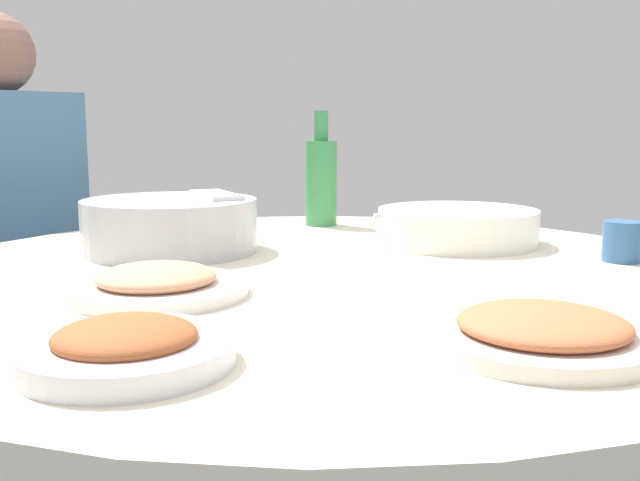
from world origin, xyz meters
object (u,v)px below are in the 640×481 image
diner_left (2,205)px  tea_cup_near (622,241)px  stool_for_diner_left (17,422)px  soup_bowl (457,227)px  rice_bowl (170,224)px  green_bottle (321,180)px  dish_shrimp (157,283)px  round_dining_table (322,341)px  dish_tofu_braise (543,332)px  dish_stirfry (126,347)px

diner_left → tea_cup_near: bearing=-90.5°
stool_for_diner_left → diner_left: size_ratio=0.58×
soup_bowl → stool_for_diner_left: soup_bowl is taller
rice_bowl → green_bottle: size_ratio=1.21×
soup_bowl → dish_shrimp: size_ratio=1.24×
dish_shrimp → green_bottle: (0.70, 0.07, 0.08)m
round_dining_table → dish_tofu_braise: dish_tofu_braise is taller
green_bottle → diner_left: (-0.19, 0.73, -0.07)m
round_dining_table → rice_bowl: 0.35m
round_dining_table → soup_bowl: (0.32, -0.13, 0.14)m
rice_bowl → green_bottle: green_bottle is taller
dish_shrimp → tea_cup_near: size_ratio=3.61×
tea_cup_near → diner_left: 1.35m
stool_for_diner_left → diner_left: diner_left is taller
dish_shrimp → green_bottle: 0.71m
soup_bowl → diner_left: bearing=93.1°
diner_left → dish_stirfry: bearing=-128.4°
dish_tofu_braise → green_bottle: bearing=37.1°
soup_bowl → green_bottle: 0.37m
round_dining_table → dish_stirfry: 0.50m
dish_tofu_braise → dish_shrimp: (0.03, 0.49, -0.00)m
tea_cup_near → stool_for_diner_left: size_ratio=0.15×
dish_stirfry → green_bottle: bearing=12.6°
dish_shrimp → stool_for_diner_left: size_ratio=0.54×
soup_bowl → dish_tofu_braise: (-0.60, -0.22, -0.01)m
dish_tofu_braise → diner_left: (0.54, 1.29, 0.02)m
dish_tofu_braise → stool_for_diner_left: (0.54, 1.29, -0.52)m
soup_bowl → stool_for_diner_left: 1.20m
soup_bowl → round_dining_table: bearing=157.4°
dish_tofu_braise → dish_shrimp: size_ratio=0.96×
rice_bowl → diner_left: (0.22, 0.63, -0.02)m
rice_bowl → stool_for_diner_left: (0.22, 0.63, -0.56)m
round_dining_table → dish_tofu_braise: (-0.28, -0.36, 0.13)m
green_bottle → stool_for_diner_left: (-0.19, 0.73, -0.61)m
tea_cup_near → round_dining_table: bearing=121.2°
round_dining_table → tea_cup_near: (0.25, -0.42, 0.15)m
green_bottle → stool_for_diner_left: bearing=104.7°
dish_stirfry → green_bottle: (0.94, 0.21, 0.08)m
tea_cup_near → rice_bowl: bearing=106.4°
rice_bowl → tea_cup_near: bearing=-73.6°
dish_shrimp → stool_for_diner_left: 1.09m
round_dining_table → rice_bowl: size_ratio=4.36×
dish_shrimp → tea_cup_near: bearing=-47.8°
round_dining_table → dish_stirfry: (-0.48, -0.01, 0.13)m
green_bottle → dish_tofu_braise: bearing=-142.9°
rice_bowl → soup_bowl: 0.52m
round_dining_table → dish_tofu_braise: 0.47m
soup_bowl → dish_stirfry: 0.82m
rice_bowl → stool_for_diner_left: rice_bowl is taller
tea_cup_near → dish_shrimp: bearing=132.2°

